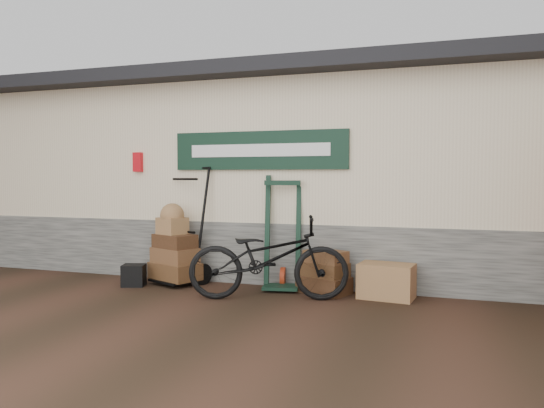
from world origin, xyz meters
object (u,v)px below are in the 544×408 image
Objects in this scene: wicker_hamper at (386,281)px; black_trunk at (134,275)px; bicycle at (268,253)px; suitcase_stack at (324,271)px; green_barrow at (282,232)px; porter_trolley at (185,224)px.

black_trunk is at bearing -173.79° from wicker_hamper.
bicycle is (2.11, -0.17, 0.44)m from black_trunk.
suitcase_stack is at bearing 177.30° from wicker_hamper.
black_trunk is at bearing -176.33° from green_barrow.
green_barrow is (1.50, 0.04, -0.08)m from porter_trolley.
porter_trolley reaches higher than black_trunk.
suitcase_stack is 2.14× the size of black_trunk.
wicker_hamper is (1.46, -0.13, -0.57)m from green_barrow.
wicker_hamper is (0.84, -0.04, -0.07)m from suitcase_stack.
black_trunk is at bearing 68.88° from bicycle.
bicycle is at bearing -4.72° from black_trunk.
bicycle is at bearing -158.60° from wicker_hamper.
black_trunk is (-2.08, -0.52, -0.64)m from green_barrow.
suitcase_stack reaches higher than black_trunk.
wicker_hamper is at bearing 6.21° from black_trunk.
porter_trolley reaches higher than wicker_hamper.
black_trunk is 0.15× the size of bicycle.
green_barrow is 0.80m from suitcase_stack.
porter_trolley is 1.04m from black_trunk.
green_barrow is at bearing 24.66° from porter_trolley.
suitcase_stack is (0.62, -0.09, -0.50)m from green_barrow.
bicycle is (-0.59, -0.60, 0.30)m from suitcase_stack.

